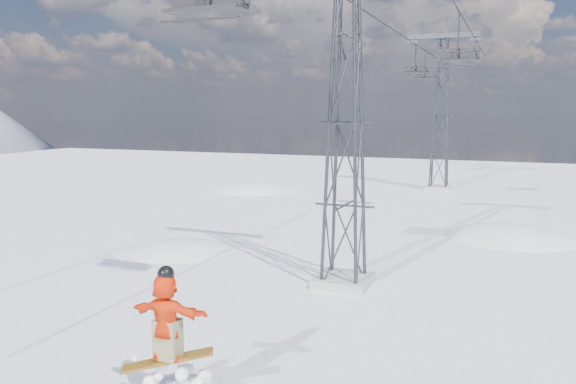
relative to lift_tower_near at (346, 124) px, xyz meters
name	(u,v)px	position (x,y,z in m)	size (l,w,h in m)	color
snow_terrain	(315,363)	(-5.57, 13.24, -15.06)	(39.00, 37.00, 22.00)	white
lift_tower_near	(346,124)	(0.00, 0.00, 0.00)	(5.20, 1.80, 11.43)	#999999
lift_tower_far	(441,116)	(0.00, 25.00, 0.00)	(5.20, 1.80, 11.43)	#999999
haul_cables	(412,11)	(0.00, 11.50, 5.38)	(4.46, 51.00, 0.06)	black
lift_chair_near	(206,0)	(-2.20, -5.07, 3.17)	(2.23, 0.64, 2.77)	black
lift_chair_mid	(458,56)	(2.20, 12.82, 3.23)	(2.17, 0.62, 2.69)	black
lift_chair_far	(415,70)	(-2.20, 26.43, 3.53)	(1.86, 0.54, 2.31)	black
lift_chair_extra	(425,76)	(-2.20, 31.04, 3.34)	(2.06, 0.59, 2.55)	black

